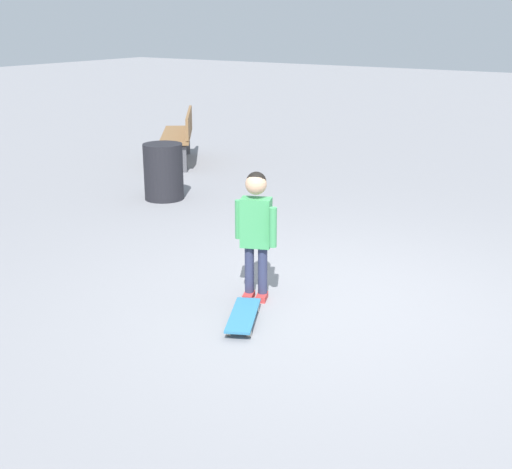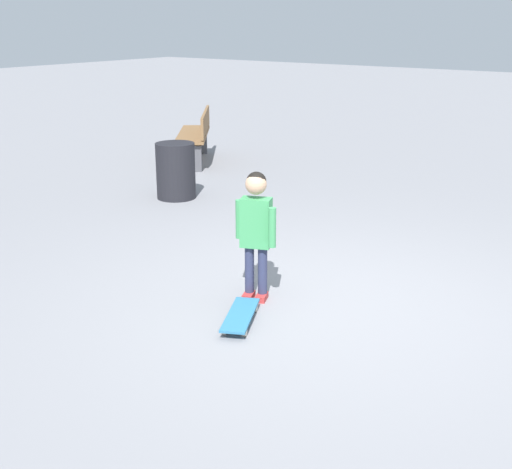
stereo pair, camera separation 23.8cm
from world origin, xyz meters
name	(u,v)px [view 2 (the right image)]	position (x,y,z in m)	size (l,w,h in m)	color
ground_plane	(332,305)	(0.00, 0.00, 0.00)	(50.00, 50.00, 0.00)	gray
child_person	(256,222)	(0.57, 0.25, 0.66)	(0.41, 0.24, 1.06)	#2D3351
skateboard	(240,316)	(0.39, 0.70, 0.06)	(0.44, 0.65, 0.07)	teal
street_bench	(196,135)	(4.55, -3.64, 0.42)	(1.31, 1.55, 0.80)	brown
trash_bin	(176,171)	(3.30, -1.78, 0.35)	(0.49, 0.49, 0.70)	black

